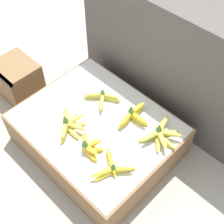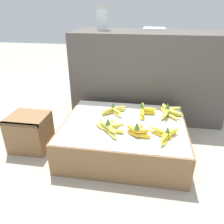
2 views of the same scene
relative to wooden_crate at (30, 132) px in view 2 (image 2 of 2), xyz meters
The scene contains 12 objects.
ground_plane 0.77m from the wooden_crate, ahead, with size 10.00×10.00×0.00m, color #A89E8E.
display_platform 0.75m from the wooden_crate, ahead, with size 0.93×0.75×0.25m.
back_vendor_table 1.24m from the wooden_crate, 42.13° to the left, with size 1.45×0.55×0.84m.
wooden_crate is the anchor object (origin of this frame).
banana_bunch_front_midleft 0.68m from the wooden_crate, ahead, with size 0.24×0.23×0.11m.
banana_bunch_front_midright 0.88m from the wooden_crate, ahead, with size 0.18×0.12×0.11m.
banana_bunch_front_right 1.06m from the wooden_crate, ahead, with size 0.21×0.23×0.09m.
banana_bunch_middle_midleft 0.70m from the wooden_crate, 19.20° to the left, with size 0.21×0.18×0.09m.
banana_bunch_middle_midright 0.93m from the wooden_crate, 15.60° to the left, with size 0.14×0.25×0.11m.
banana_bunch_middle_right 1.13m from the wooden_crate, 13.41° to the left, with size 0.20×0.25×0.11m.
glass_jar 1.23m from the wooden_crate, 61.65° to the left, with size 0.12×0.12×0.21m.
foam_tray_white 1.50m from the wooden_crate, 45.19° to the left, with size 0.21×0.20×0.02m.
Camera 2 is at (0.14, -1.45, 1.06)m, focal length 35.00 mm.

